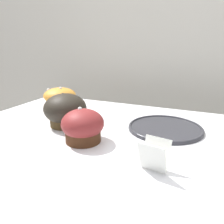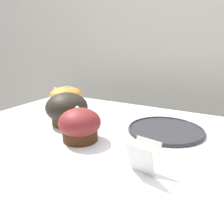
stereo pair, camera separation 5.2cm
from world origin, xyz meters
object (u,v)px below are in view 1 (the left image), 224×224
object	(u,v)px
muffin_front_center	(65,111)
muffin_front_left	(60,97)
muffin_back_right	(83,126)
serving_plate	(165,128)

from	to	relation	value
muffin_front_center	muffin_front_left	distance (m)	0.19
muffin_back_right	muffin_front_left	bearing A→B (deg)	135.85
muffin_front_center	muffin_back_right	world-z (taller)	muffin_front_center
muffin_front_left	muffin_front_center	bearing A→B (deg)	-49.14
muffin_back_right	muffin_front_center	bearing A→B (deg)	143.63
muffin_front_center	muffin_front_left	xyz separation A→B (m)	(-0.13, 0.15, -0.01)
muffin_back_right	muffin_front_left	size ratio (longest dim) A/B	0.87
serving_plate	muffin_front_left	bearing A→B (deg)	170.49
muffin_front_center	muffin_front_left	size ratio (longest dim) A/B	1.03
muffin_front_center	muffin_back_right	bearing A→B (deg)	-36.37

